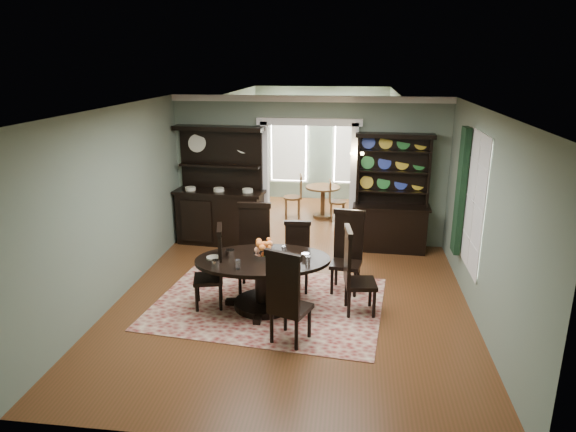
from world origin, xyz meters
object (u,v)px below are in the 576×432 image
(parlor_table, at_px, (323,197))
(dining_table, at_px, (263,274))
(sideboard, at_px, (221,203))
(welsh_dresser, at_px, (391,209))

(parlor_table, bearing_deg, dining_table, -97.02)
(dining_table, height_order, sideboard, sideboard)
(dining_table, relative_size, sideboard, 0.93)
(dining_table, relative_size, welsh_dresser, 0.96)
(welsh_dresser, distance_m, parlor_table, 2.52)
(welsh_dresser, xyz_separation_m, parlor_table, (-1.47, 2.01, -0.34))
(welsh_dresser, relative_size, parlor_table, 2.82)
(sideboard, xyz_separation_m, welsh_dresser, (3.45, 0.03, 0.00))
(sideboard, height_order, parlor_table, sideboard)
(welsh_dresser, bearing_deg, parlor_table, 128.25)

